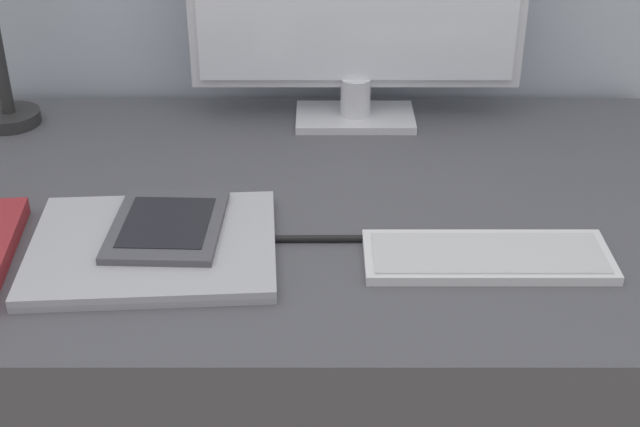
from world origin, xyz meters
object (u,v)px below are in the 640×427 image
(ereader, at_px, (168,225))
(pen, at_px, (317,239))
(keyboard, at_px, (488,256))
(laptop, at_px, (154,247))

(ereader, distance_m, pen, 0.18)
(keyboard, relative_size, ereader, 1.67)
(keyboard, height_order, pen, keyboard)
(keyboard, distance_m, ereader, 0.39)
(pen, bearing_deg, keyboard, -12.34)
(laptop, xyz_separation_m, pen, (0.20, 0.03, -0.00))
(laptop, bearing_deg, pen, 7.28)
(keyboard, relative_size, laptop, 0.95)
(keyboard, distance_m, pen, 0.21)
(laptop, relative_size, pen, 2.13)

